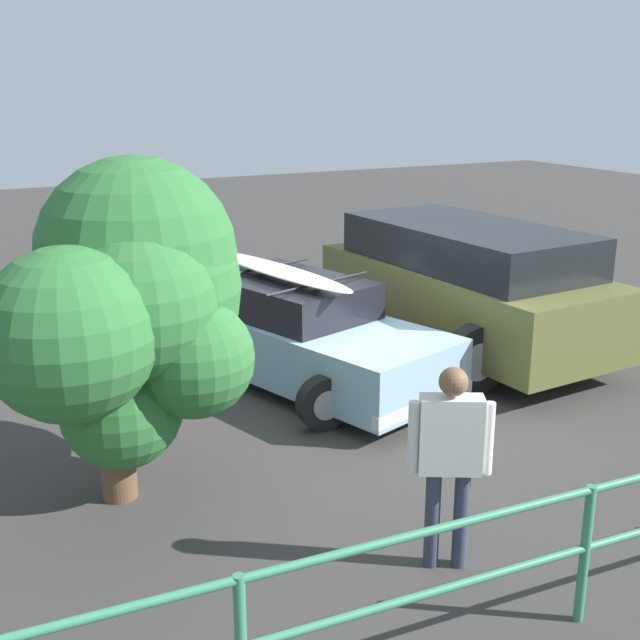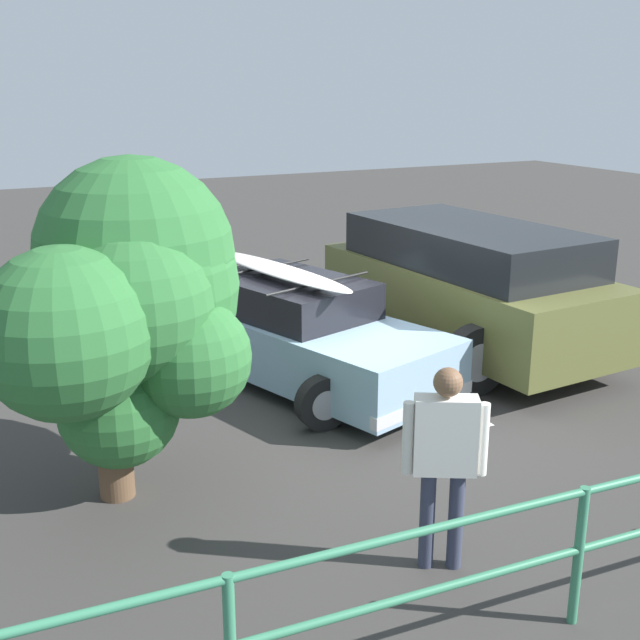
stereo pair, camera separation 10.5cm
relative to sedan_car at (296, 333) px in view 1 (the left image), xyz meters
The scene contains 7 objects.
ground_plane 1.02m from the sedan_car, 106.76° to the left, with size 44.00×44.00×0.02m, color #383533.
parking_stripe 1.43m from the sedan_car, behind, with size 4.43×0.12×0.00m, color silver.
sedan_car is the anchor object (origin of this frame).
suv_car 2.59m from the sedan_car, behind, with size 2.99×4.67×1.77m.
person_bystander 4.26m from the sedan_car, 80.35° to the left, with size 0.57×0.39×1.64m.
railing_fence 5.16m from the sedan_car, 87.00° to the left, with size 9.90×0.61×1.04m.
bush_near_left 3.22m from the sedan_car, 36.10° to the left, with size 2.41×2.40×3.01m.
Camera 1 is at (4.28, 7.81, 3.62)m, focal length 45.00 mm.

